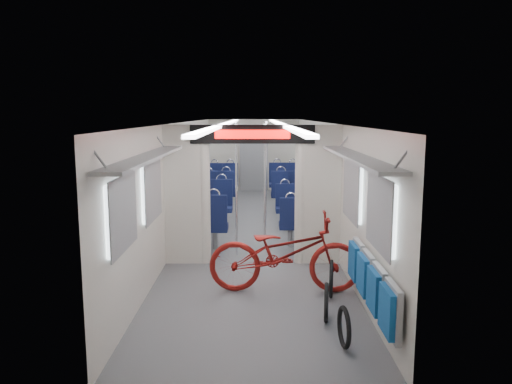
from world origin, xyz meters
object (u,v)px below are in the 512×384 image
at_px(bike_hoop_a, 344,329).
at_px(seat_bay_near_right, 299,211).
at_px(flip_bench, 371,283).
at_px(stanchion_near_left, 236,191).
at_px(seat_bay_near_left, 207,209).
at_px(seat_bay_far_left, 220,183).
at_px(stanchion_far_left, 236,168).
at_px(stanchion_near_right, 265,188).
at_px(bike_hoop_b, 326,304).
at_px(stanchion_far_right, 266,170).
at_px(bicycle, 285,253).
at_px(seat_bay_far_right, 287,183).
at_px(bike_hoop_c, 331,281).

bearing_deg(bike_hoop_a, seat_bay_near_right, 90.60).
relative_size(flip_bench, stanchion_near_left, 0.92).
distance_m(bike_hoop_a, stanchion_near_left, 3.89).
bearing_deg(seat_bay_near_left, seat_bay_far_left, 90.00).
bearing_deg(stanchion_far_left, seat_bay_near_right, -58.73).
height_order(stanchion_near_right, stanchion_far_left, same).
bearing_deg(bike_hoop_b, stanchion_far_right, 95.60).
distance_m(flip_bench, stanchion_near_right, 3.73).
height_order(bike_hoop_a, bike_hoop_b, bike_hoop_b).
xyz_separation_m(bike_hoop_b, stanchion_near_right, (-0.67, 3.25, 0.93)).
bearing_deg(flip_bench, bicycle, 124.57).
bearing_deg(bike_hoop_b, stanchion_near_left, 112.24).
bearing_deg(seat_bay_far_right, stanchion_far_left, -132.52).
xyz_separation_m(bike_hoop_b, seat_bay_near_right, (0.04, 4.23, 0.31)).
bearing_deg(stanchion_far_left, stanchion_near_right, -78.76).
bearing_deg(bicycle, bike_hoop_b, -155.16).
bearing_deg(bike_hoop_c, stanchion_near_right, 109.14).
relative_size(seat_bay_far_right, stanchion_near_left, 0.99).
bearing_deg(seat_bay_far_right, seat_bay_far_left, 174.98).
bearing_deg(seat_bay_far_left, flip_bench, -74.69).
distance_m(seat_bay_near_left, stanchion_near_left, 1.58).
bearing_deg(bike_hoop_b, seat_bay_far_left, 102.73).
xyz_separation_m(bike_hoop_a, seat_bay_near_left, (-1.92, 4.87, 0.36)).
height_order(bicycle, seat_bay_far_right, seat_bay_far_right).
height_order(bike_hoop_c, seat_bay_near_left, seat_bay_near_left).
height_order(bike_hoop_b, seat_bay_far_left, seat_bay_far_left).
distance_m(bike_hoop_b, bike_hoop_c, 0.81).
bearing_deg(stanchion_far_left, bicycle, -80.84).
bearing_deg(bike_hoop_b, seat_bay_near_left, 113.58).
relative_size(seat_bay_far_left, stanchion_near_right, 0.95).
distance_m(stanchion_near_right, stanchion_far_left, 3.27).
relative_size(seat_bay_near_right, stanchion_near_left, 0.84).
bearing_deg(seat_bay_near_right, seat_bay_near_left, -178.80).
bearing_deg(stanchion_far_right, stanchion_far_left, 149.27).
relative_size(flip_bench, stanchion_far_right, 0.92).
bearing_deg(seat_bay_near_right, bike_hoop_a, -89.40).
relative_size(bicycle, seat_bay_far_right, 0.93).
relative_size(bicycle, stanchion_far_right, 0.92).
bearing_deg(flip_bench, bike_hoop_a, -131.48).
height_order(seat_bay_near_right, seat_bay_far_right, seat_bay_far_right).
xyz_separation_m(bike_hoop_c, stanchion_near_right, (-0.85, 2.46, 0.91)).
bearing_deg(flip_bench, stanchion_near_left, 117.51).
bearing_deg(bike_hoop_a, seat_bay_near_left, 111.53).
relative_size(bike_hoop_b, seat_bay_far_left, 0.22).
relative_size(bicycle, seat_bay_near_left, 0.94).
bearing_deg(seat_bay_near_left, stanchion_near_left, -63.57).
xyz_separation_m(flip_bench, seat_bay_near_right, (-0.42, 4.49, -0.06)).
distance_m(bike_hoop_c, seat_bay_near_left, 3.96).
distance_m(seat_bay_near_left, seat_bay_far_right, 4.18).
distance_m(bike_hoop_b, stanchion_far_left, 6.66).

